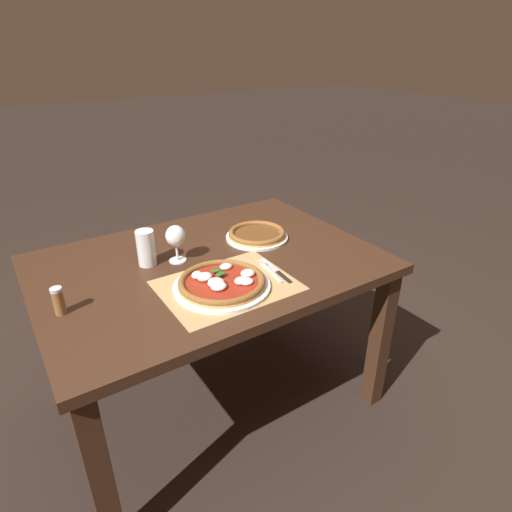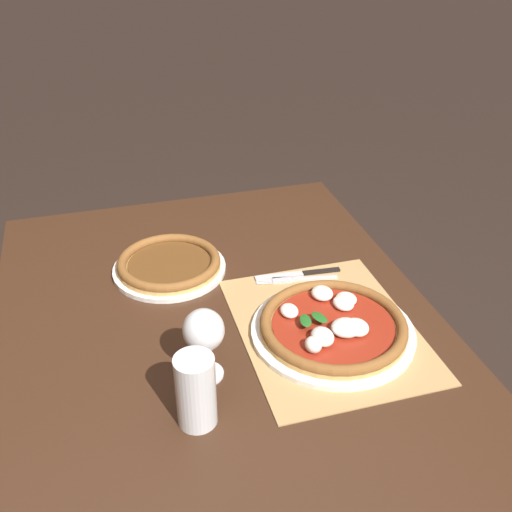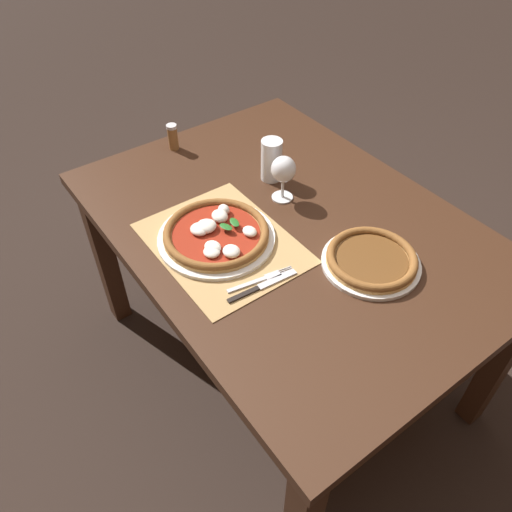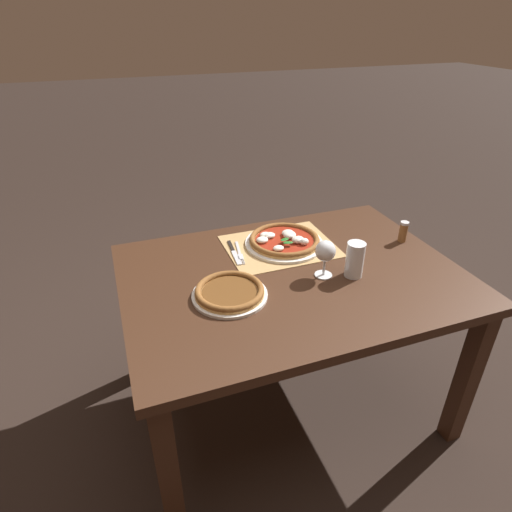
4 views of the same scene
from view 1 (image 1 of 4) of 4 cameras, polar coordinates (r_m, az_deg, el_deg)
name	(u,v)px [view 1 (image 1 of 4)]	position (r m, az deg, el deg)	size (l,w,h in m)	color
ground_plane	(216,395)	(2.20, -5.34, -17.99)	(24.00, 24.00, 0.00)	black
dining_table	(210,281)	(1.80, -6.20, -3.29)	(1.35, 0.97, 0.74)	#382114
paper_placemat	(227,285)	(1.57, -3.88, -3.94)	(0.48, 0.37, 0.00)	#A88451
pizza_near	(222,283)	(1.55, -4.55, -3.56)	(0.35, 0.35, 0.05)	silver
pizza_far	(257,235)	(1.93, 0.13, 2.88)	(0.28, 0.28, 0.04)	silver
wine_glass	(176,237)	(1.72, -10.66, 2.46)	(0.08, 0.08, 0.16)	silver
pint_glass	(146,249)	(1.74, -14.44, 0.96)	(0.07, 0.07, 0.15)	silver
fork	(270,271)	(1.66, 1.81, -1.95)	(0.05, 0.20, 0.00)	#B7B7BC
knife	(276,270)	(1.66, 2.63, -1.90)	(0.03, 0.22, 0.01)	black
pepper_shaker	(59,301)	(1.53, -24.84, -5.45)	(0.04, 0.04, 0.10)	brown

